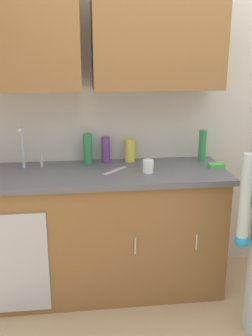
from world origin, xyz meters
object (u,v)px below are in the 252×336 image
Objects in this scene: bottle_cleaner_spray at (202,146)px; sink at (27,175)px; cup_by_sink at (148,166)px; sponge at (216,166)px; bottle_water_tall at (106,150)px; bottle_water_short at (88,149)px; bottle_soap at (130,150)px; knife_on_counter at (115,170)px.

sink is at bearing -172.67° from bottle_cleaner_spray.
sink is at bearing 174.25° from cup_by_sink.
bottle_cleaner_spray is 2.20× the size of sponge.
cup_by_sink is at bearing -5.75° from sink.
sponge is at bearing -75.34° from bottle_cleaner_spray.
sink is 5.39× the size of cup_by_sink.
sink reaches higher than bottle_water_tall.
bottle_water_short is 2.49× the size of cup_by_sink.
sink is 2.82× the size of bottle_soap.
bottle_soap is 0.29m from knife_on_counter.
knife_on_counter is at bearing -1.83° from sink.
knife_on_counter is (0.62, -0.02, 0.02)m from sink.
bottle_cleaner_spray is at bearing 28.51° from cup_by_sink.
bottle_water_tall reaches higher than cup_by_sink.
sponge reaches higher than knife_on_counter.
sink is 0.50m from bottle_water_short.
bottle_cleaner_spray is (1.31, 0.17, 0.14)m from sink.
bottle_soap is at bearing 14.49° from knife_on_counter.
sink is 2.17× the size of bottle_water_short.
bottle_soap is at bearing 158.00° from sponge.
sink is 2.50× the size of bottle_water_tall.
knife_on_counter is 0.75m from sponge.
bottle_cleaner_spray reaches higher than sponge.
knife_on_counter is (0.19, -0.22, -0.11)m from bottle_water_short.
bottle_water_tall is 0.75m from bottle_cleaner_spray.
sponge is (0.80, -0.24, -0.08)m from bottle_water_tall.
bottle_water_short reaches higher than bottle_soap.
bottle_cleaner_spray is 2.61× the size of cup_by_sink.
knife_on_counter is at bearing -164.82° from bottle_cleaner_spray.
bottle_water_short reaches higher than sponge.
sponge is at bearing -46.00° from knife_on_counter.
bottle_water_tall is 0.41m from cup_by_sink.
bottle_water_short is 0.33m from bottle_soap.
bottle_cleaner_spray is (0.88, -0.03, 0.01)m from bottle_water_short.
bottle_water_short is 0.14m from bottle_water_tall.
bottle_water_tall is 0.83× the size of bottle_cleaner_spray.
bottle_water_tall is at bearing -177.59° from bottle_soap.
bottle_water_tall is 1.13× the size of bottle_soap.
bottle_water_short is 0.51m from cup_by_sink.
bottle_water_tall is (0.14, 0.01, -0.02)m from bottle_water_short.
sponge is (0.61, -0.25, -0.07)m from bottle_soap.
sink is 0.85m from cup_by_sink.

